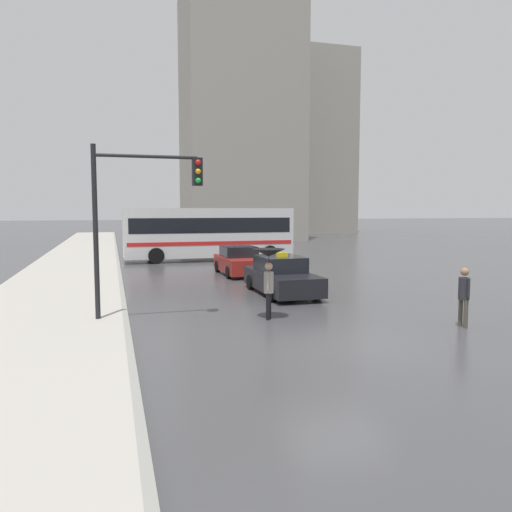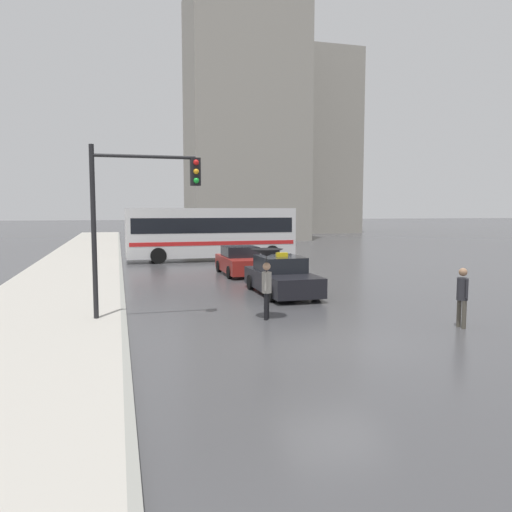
% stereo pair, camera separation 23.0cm
% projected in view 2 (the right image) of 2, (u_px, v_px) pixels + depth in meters
% --- Properties ---
extents(ground_plane, '(300.00, 300.00, 0.00)m').
position_uv_depth(ground_plane, '(331.00, 343.00, 12.12)').
color(ground_plane, '#424244').
extents(sidewalk_corner, '(4.84, 120.00, 0.16)m').
position_uv_depth(sidewalk_corner, '(12.00, 364.00, 10.22)').
color(sidewalk_corner, '#ADA89E').
rests_on(sidewalk_corner, ground_plane).
extents(taxi, '(1.91, 4.53, 1.60)m').
position_uv_depth(taxi, '(281.00, 277.00, 19.09)').
color(taxi, black).
rests_on(taxi, ground_plane).
extents(sedan_red, '(1.91, 4.12, 1.40)m').
position_uv_depth(sedan_red, '(241.00, 262.00, 24.86)').
color(sedan_red, maroon).
rests_on(sedan_red, ground_plane).
extents(city_bus, '(10.58, 2.71, 3.32)m').
position_uv_depth(city_bus, '(211.00, 231.00, 31.79)').
color(city_bus, silver).
rests_on(city_bus, ground_plane).
extents(pedestrian_with_umbrella, '(0.97, 0.97, 2.09)m').
position_uv_depth(pedestrian_with_umbrella, '(267.00, 264.00, 14.60)').
color(pedestrian_with_umbrella, black).
rests_on(pedestrian_with_umbrella, ground_plane).
extents(pedestrian_man, '(0.30, 0.45, 1.65)m').
position_uv_depth(pedestrian_man, '(462.00, 293.00, 13.60)').
color(pedestrian_man, '#4C473D').
rests_on(pedestrian_man, ground_plane).
extents(traffic_light, '(3.08, 0.38, 5.03)m').
position_uv_depth(traffic_light, '(140.00, 200.00, 14.17)').
color(traffic_light, black).
rests_on(traffic_light, ground_plane).
extents(building_tower_near, '(12.03, 9.19, 26.00)m').
position_uv_depth(building_tower_near, '(245.00, 118.00, 53.22)').
color(building_tower_near, gray).
rests_on(building_tower_near, ground_plane).
extents(building_tower_far, '(10.02, 12.32, 24.76)m').
position_uv_depth(building_tower_far, '(312.00, 146.00, 71.59)').
color(building_tower_far, gray).
rests_on(building_tower_far, ground_plane).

